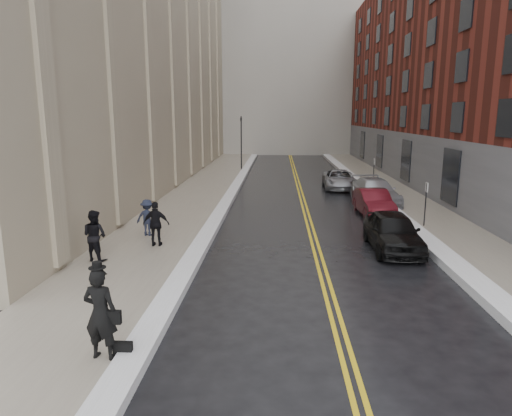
# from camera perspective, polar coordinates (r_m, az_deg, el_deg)

# --- Properties ---
(ground) EXTENTS (160.00, 160.00, 0.00)m
(ground) POSITION_cam_1_polar(r_m,az_deg,el_deg) (14.55, -1.03, -9.96)
(ground) COLOR black
(ground) RESTS_ON ground
(sidewalk_left) EXTENTS (4.00, 64.00, 0.15)m
(sidewalk_left) POSITION_cam_1_polar(r_m,az_deg,el_deg) (30.46, -7.50, 1.53)
(sidewalk_left) COLOR gray
(sidewalk_left) RESTS_ON ground
(sidewalk_right) EXTENTS (3.00, 64.00, 0.15)m
(sidewalk_right) POSITION_cam_1_polar(r_m,az_deg,el_deg) (31.04, 17.84, 1.26)
(sidewalk_right) COLOR gray
(sidewalk_right) RESTS_ON ground
(lane_stripe_a) EXTENTS (0.12, 64.00, 0.01)m
(lane_stripe_a) POSITION_cam_1_polar(r_m,az_deg,el_deg) (30.02, 5.54, 1.29)
(lane_stripe_a) COLOR gold
(lane_stripe_a) RESTS_ON ground
(lane_stripe_b) EXTENTS (0.12, 64.00, 0.01)m
(lane_stripe_b) POSITION_cam_1_polar(r_m,az_deg,el_deg) (30.03, 5.99, 1.29)
(lane_stripe_b) COLOR gold
(lane_stripe_b) RESTS_ON ground
(snow_ridge_left) EXTENTS (0.70, 60.80, 0.26)m
(snow_ridge_left) POSITION_cam_1_polar(r_m,az_deg,el_deg) (30.12, -3.20, 1.61)
(snow_ridge_left) COLOR white
(snow_ridge_left) RESTS_ON ground
(snow_ridge_right) EXTENTS (0.85, 60.80, 0.30)m
(snow_ridge_right) POSITION_cam_1_polar(r_m,az_deg,el_deg) (30.60, 14.50, 1.45)
(snow_ridge_right) COLOR white
(snow_ridge_right) RESTS_ON ground
(building_right) EXTENTS (14.00, 50.00, 18.00)m
(building_right) POSITION_cam_1_polar(r_m,az_deg,el_deg) (40.26, 28.20, 15.48)
(building_right) COLOR maroon
(building_right) RESTS_ON ground
(tower_far_right) EXTENTS (22.00, 18.00, 44.00)m
(tower_far_right) POSITION_cam_1_polar(r_m,az_deg,el_deg) (82.28, 12.91, 23.00)
(tower_far_right) COLOR slate
(tower_far_right) RESTS_ON ground
(traffic_signal) EXTENTS (0.18, 0.15, 5.20)m
(traffic_signal) POSITION_cam_1_polar(r_m,az_deg,el_deg) (43.71, -1.86, 8.63)
(traffic_signal) COLOR black
(traffic_signal) RESTS_ON ground
(parking_sign_near) EXTENTS (0.06, 0.35, 2.23)m
(parking_sign_near) POSITION_cam_1_polar(r_m,az_deg,el_deg) (22.96, 20.45, 0.85)
(parking_sign_near) COLOR black
(parking_sign_near) RESTS_ON ground
(parking_sign_far) EXTENTS (0.06, 0.35, 2.23)m
(parking_sign_far) POSITION_cam_1_polar(r_m,az_deg,el_deg) (34.46, 14.51, 4.58)
(parking_sign_far) COLOR black
(parking_sign_far) RESTS_ON ground
(car_black) EXTENTS (1.84, 4.54, 1.54)m
(car_black) POSITION_cam_1_polar(r_m,az_deg,el_deg) (19.02, 16.73, -2.82)
(car_black) COLOR black
(car_black) RESTS_ON ground
(car_maroon) EXTENTS (1.70, 4.34, 1.41)m
(car_maroon) POSITION_cam_1_polar(r_m,az_deg,el_deg) (25.38, 14.46, 0.68)
(car_maroon) COLOR #440C13
(car_maroon) RESTS_ON ground
(car_silver_near) EXTENTS (2.60, 5.45, 1.53)m
(car_silver_near) POSITION_cam_1_polar(r_m,az_deg,el_deg) (28.55, 14.65, 1.99)
(car_silver_near) COLOR #ABAEB3
(car_silver_near) RESTS_ON ground
(car_silver_far) EXTENTS (2.40, 4.99, 1.37)m
(car_silver_far) POSITION_cam_1_polar(r_m,az_deg,el_deg) (34.02, 10.38, 3.53)
(car_silver_far) COLOR gray
(car_silver_far) RESTS_ON ground
(pedestrian_main) EXTENTS (0.80, 0.58, 2.05)m
(pedestrian_main) POSITION_cam_1_polar(r_m,az_deg,el_deg) (10.53, -18.86, -12.38)
(pedestrian_main) COLOR black
(pedestrian_main) RESTS_ON sidewalk_left
(pedestrian_a) EXTENTS (1.09, 0.97, 1.86)m
(pedestrian_a) POSITION_cam_1_polar(r_m,az_deg,el_deg) (17.41, -19.52, -3.26)
(pedestrian_a) COLOR black
(pedestrian_a) RESTS_ON sidewalk_left
(pedestrian_b) EXTENTS (1.11, 0.74, 1.60)m
(pedestrian_b) POSITION_cam_1_polar(r_m,az_deg,el_deg) (20.41, -13.41, -1.17)
(pedestrian_b) COLOR #1A1F2F
(pedestrian_b) RESTS_ON sidewalk_left
(pedestrian_c) EXTENTS (1.06, 0.46, 1.80)m
(pedestrian_c) POSITION_cam_1_polar(r_m,az_deg,el_deg) (18.70, -12.37, -1.96)
(pedestrian_c) COLOR black
(pedestrian_c) RESTS_ON sidewalk_left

